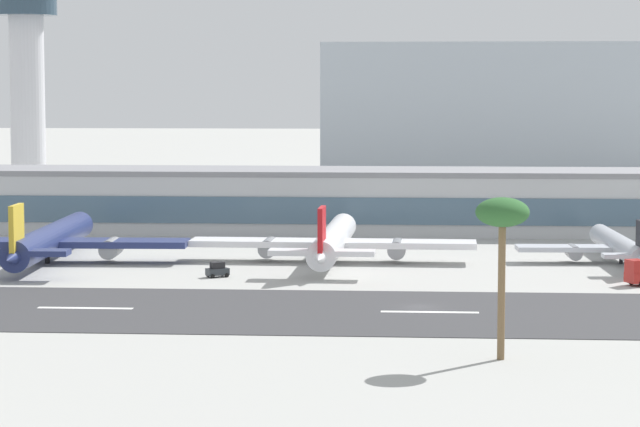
{
  "coord_description": "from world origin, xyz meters",
  "views": [
    {
      "loc": [
        -0.26,
        -172.36,
        27.86
      ],
      "look_at": [
        -15.6,
        43.6,
        7.68
      ],
      "focal_mm": 77.99,
      "sensor_mm": 36.0,
      "label": 1
    }
  ],
  "objects_px": {
    "airliner_black_tail_gate_2": "(621,247)",
    "service_baggage_tug_0": "(217,270)",
    "control_tower": "(27,78)",
    "distant_hotel_block": "(518,112)",
    "palm_tree_0": "(502,219)",
    "airliner_red_tail_gate_1": "(332,242)",
    "airliner_gold_tail_gate_0": "(47,241)",
    "terminal_building": "(363,201)"
  },
  "relations": [
    {
      "from": "distant_hotel_block",
      "to": "airliner_red_tail_gate_1",
      "type": "xyz_separation_m",
      "value": [
        -41.97,
        -190.41,
        -16.53
      ]
    },
    {
      "from": "distant_hotel_block",
      "to": "service_baggage_tug_0",
      "type": "distance_m",
      "value": 216.58
    },
    {
      "from": "airliner_gold_tail_gate_0",
      "to": "airliner_black_tail_gate_2",
      "type": "xyz_separation_m",
      "value": [
        89.3,
        5.83,
        -0.87
      ]
    },
    {
      "from": "control_tower",
      "to": "palm_tree_0",
      "type": "relative_size",
      "value": 2.97
    },
    {
      "from": "airliner_black_tail_gate_2",
      "to": "service_baggage_tug_0",
      "type": "relative_size",
      "value": 10.9
    },
    {
      "from": "airliner_red_tail_gate_1",
      "to": "service_baggage_tug_0",
      "type": "height_order",
      "value": "airliner_red_tail_gate_1"
    },
    {
      "from": "airliner_black_tail_gate_2",
      "to": "palm_tree_0",
      "type": "relative_size",
      "value": 2.35
    },
    {
      "from": "control_tower",
      "to": "airliner_black_tail_gate_2",
      "type": "bearing_deg",
      "value": -36.62
    },
    {
      "from": "service_baggage_tug_0",
      "to": "airliner_black_tail_gate_2",
      "type": "bearing_deg",
      "value": 166.16
    },
    {
      "from": "airliner_red_tail_gate_1",
      "to": "terminal_building",
      "type": "bearing_deg",
      "value": -2.59
    },
    {
      "from": "airliner_gold_tail_gate_0",
      "to": "service_baggage_tug_0",
      "type": "xyz_separation_m",
      "value": [
        28.73,
        -13.77,
        -2.41
      ]
    },
    {
      "from": "control_tower",
      "to": "airliner_gold_tail_gate_0",
      "type": "bearing_deg",
      "value": -72.53
    },
    {
      "from": "airliner_gold_tail_gate_0",
      "to": "airliner_black_tail_gate_2",
      "type": "bearing_deg",
      "value": -88.47
    },
    {
      "from": "terminal_building",
      "to": "airliner_red_tail_gate_1",
      "type": "height_order",
      "value": "terminal_building"
    },
    {
      "from": "airliner_gold_tail_gate_0",
      "to": "airliner_red_tail_gate_1",
      "type": "distance_m",
      "value": 44.48
    },
    {
      "from": "airliner_red_tail_gate_1",
      "to": "service_baggage_tug_0",
      "type": "distance_m",
      "value": 23.57
    },
    {
      "from": "control_tower",
      "to": "airliner_red_tail_gate_1",
      "type": "height_order",
      "value": "control_tower"
    },
    {
      "from": "control_tower",
      "to": "airliner_gold_tail_gate_0",
      "type": "distance_m",
      "value": 102.13
    },
    {
      "from": "airliner_red_tail_gate_1",
      "to": "control_tower",
      "type": "bearing_deg",
      "value": 40.46
    },
    {
      "from": "distant_hotel_block",
      "to": "palm_tree_0",
      "type": "bearing_deg",
      "value": -94.33
    },
    {
      "from": "airliner_black_tail_gate_2",
      "to": "palm_tree_0",
      "type": "distance_m",
      "value": 81.76
    },
    {
      "from": "terminal_building",
      "to": "airliner_gold_tail_gate_0",
      "type": "relative_size",
      "value": 3.91
    },
    {
      "from": "airliner_gold_tail_gate_0",
      "to": "palm_tree_0",
      "type": "bearing_deg",
      "value": -139.5
    },
    {
      "from": "control_tower",
      "to": "distant_hotel_block",
      "type": "height_order",
      "value": "control_tower"
    },
    {
      "from": "control_tower",
      "to": "service_baggage_tug_0",
      "type": "distance_m",
      "value": 126.0
    },
    {
      "from": "control_tower",
      "to": "airliner_gold_tail_gate_0",
      "type": "relative_size",
      "value": 0.95
    },
    {
      "from": "airliner_black_tail_gate_2",
      "to": "service_baggage_tug_0",
      "type": "xyz_separation_m",
      "value": [
        -60.56,
        -19.6,
        -1.54
      ]
    },
    {
      "from": "terminal_building",
      "to": "control_tower",
      "type": "height_order",
      "value": "control_tower"
    },
    {
      "from": "airliner_red_tail_gate_1",
      "to": "airliner_black_tail_gate_2",
      "type": "xyz_separation_m",
      "value": [
        44.98,
        2.07,
        -0.71
      ]
    },
    {
      "from": "palm_tree_0",
      "to": "airliner_red_tail_gate_1",
      "type": "bearing_deg",
      "value": 106.15
    },
    {
      "from": "distant_hotel_block",
      "to": "airliner_black_tail_gate_2",
      "type": "bearing_deg",
      "value": -89.08
    },
    {
      "from": "distant_hotel_block",
      "to": "airliner_gold_tail_gate_0",
      "type": "bearing_deg",
      "value": -113.96
    },
    {
      "from": "distant_hotel_block",
      "to": "palm_tree_0",
      "type": "height_order",
      "value": "distant_hotel_block"
    },
    {
      "from": "service_baggage_tug_0",
      "to": "palm_tree_0",
      "type": "xyz_separation_m",
      "value": [
        37.44,
        -57.92,
        13.34
      ]
    },
    {
      "from": "palm_tree_0",
      "to": "service_baggage_tug_0",
      "type": "bearing_deg",
      "value": 122.88
    },
    {
      "from": "control_tower",
      "to": "palm_tree_0",
      "type": "xyz_separation_m",
      "value": [
        95.84,
        -165.94,
        -14.89
      ]
    },
    {
      "from": "control_tower",
      "to": "distant_hotel_block",
      "type": "xyz_separation_m",
      "value": [
        115.96,
        99.93,
        -9.45
      ]
    },
    {
      "from": "terminal_building",
      "to": "distant_hotel_block",
      "type": "height_order",
      "value": "distant_hotel_block"
    },
    {
      "from": "distant_hotel_block",
      "to": "palm_tree_0",
      "type": "xyz_separation_m",
      "value": [
        -20.11,
        -265.86,
        -5.44
      ]
    },
    {
      "from": "terminal_building",
      "to": "palm_tree_0",
      "type": "xyz_separation_m",
      "value": [
        18.84,
        -121.2,
        8.43
      ]
    },
    {
      "from": "terminal_building",
      "to": "airliner_black_tail_gate_2",
      "type": "xyz_separation_m",
      "value": [
        41.96,
        -43.68,
        -3.38
      ]
    },
    {
      "from": "control_tower",
      "to": "airliner_red_tail_gate_1",
      "type": "xyz_separation_m",
      "value": [
        73.99,
        -90.48,
        -25.99
      ]
    }
  ]
}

